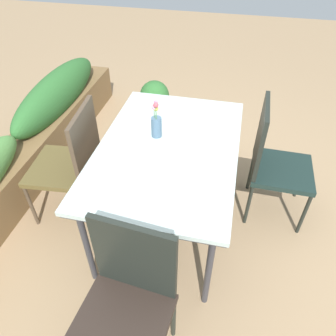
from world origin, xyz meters
The scene contains 8 objects.
ground_plane centered at (0.00, 0.00, 0.00)m, with size 12.00×12.00×0.00m, color #9E7F5B.
dining_table centered at (-0.01, 0.05, 0.70)m, with size 1.40×0.94×0.75m.
chair_end_left centered at (-0.98, 0.04, 0.52)m, with size 0.50×0.50×0.95m.
chair_near_right centered at (0.31, -0.69, 0.53)m, with size 0.46×0.46×0.97m.
chair_far_side centered at (-0.03, 0.79, 0.52)m, with size 0.53×0.53×0.96m.
flower_vase centered at (0.10, 0.16, 0.86)m, with size 0.07×0.07×0.28m.
planter_box centered at (0.19, 1.43, 0.33)m, with size 3.47×0.36×0.71m.
potted_plant centered at (1.33, 0.50, 0.28)m, with size 0.32×0.32×0.55m.
Camera 1 is at (-1.69, -0.33, 2.07)m, focal length 34.34 mm.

